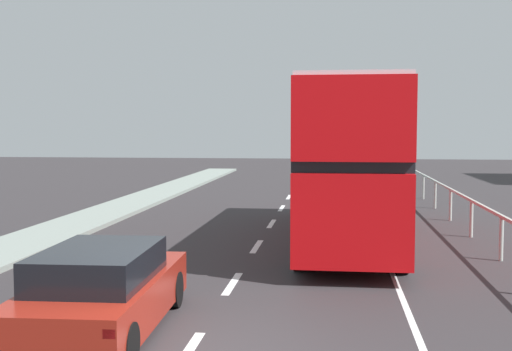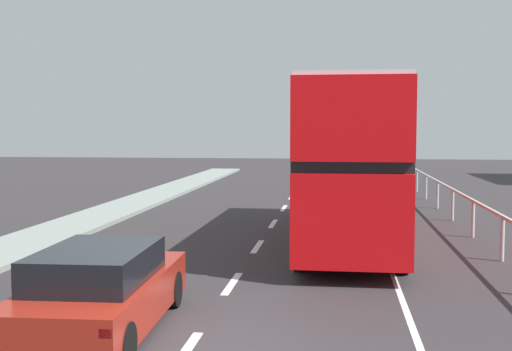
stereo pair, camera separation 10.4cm
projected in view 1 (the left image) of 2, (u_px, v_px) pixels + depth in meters
lane_paint_markings at (333, 246)px, 17.96m from camera, size 3.51×46.00×0.01m
bridge_side_railing at (485, 214)px, 17.62m from camera, size 0.10×42.00×1.12m
double_decker_bus_red at (349, 159)px, 18.68m from camera, size 2.65×11.46×4.37m
hatchback_car_near at (103, 291)px, 10.28m from camera, size 1.93×4.54×1.38m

